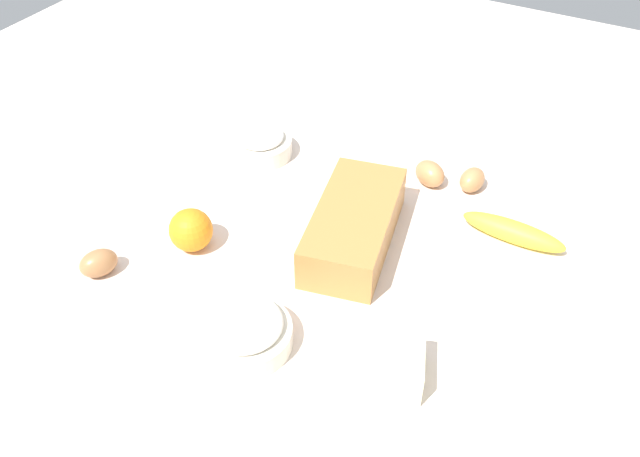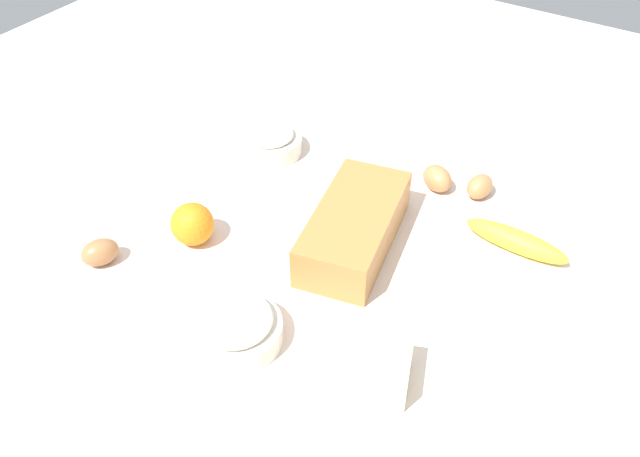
# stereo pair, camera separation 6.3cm
# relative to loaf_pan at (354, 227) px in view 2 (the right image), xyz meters

# --- Properties ---
(ground_plane) EXTENTS (2.40, 2.40, 0.02)m
(ground_plane) POSITION_rel_loaf_pan_xyz_m (0.04, -0.05, -0.05)
(ground_plane) COLOR beige
(loaf_pan) EXTENTS (0.30, 0.19, 0.08)m
(loaf_pan) POSITION_rel_loaf_pan_xyz_m (0.00, 0.00, 0.00)
(loaf_pan) COLOR #B77A3D
(loaf_pan) RESTS_ON ground_plane
(flour_bowl) EXTENTS (0.14, 0.14, 0.07)m
(flour_bowl) POSITION_rel_loaf_pan_xyz_m (0.29, -0.04, -0.01)
(flour_bowl) COLOR silver
(flour_bowl) RESTS_ON ground_plane
(sugar_bowl) EXTENTS (0.13, 0.13, 0.06)m
(sugar_bowl) POSITION_rel_loaf_pan_xyz_m (-0.16, -0.29, -0.01)
(sugar_bowl) COLOR silver
(sugar_bowl) RESTS_ON ground_plane
(banana) EXTENTS (0.05, 0.19, 0.04)m
(banana) POSITION_rel_loaf_pan_xyz_m (-0.14, 0.25, -0.02)
(banana) COLOR yellow
(banana) RESTS_ON ground_plane
(orange_fruit) EXTENTS (0.08, 0.08, 0.08)m
(orange_fruit) POSITION_rel_loaf_pan_xyz_m (0.15, -0.25, -0.00)
(orange_fruit) COLOR orange
(orange_fruit) RESTS_ON ground_plane
(butter_block) EXTENTS (0.11, 0.09, 0.06)m
(butter_block) POSITION_rel_loaf_pan_xyz_m (0.24, 0.19, -0.01)
(butter_block) COLOR #F4EDB2
(butter_block) RESTS_ON ground_plane
(egg_near_butter) EXTENTS (0.07, 0.05, 0.05)m
(egg_near_butter) POSITION_rel_loaf_pan_xyz_m (-0.25, 0.13, -0.02)
(egg_near_butter) COLOR #BC7F4D
(egg_near_butter) RESTS_ON ground_plane
(egg_beside_bowl) EXTENTS (0.08, 0.07, 0.05)m
(egg_beside_bowl) POSITION_rel_loaf_pan_xyz_m (0.28, -0.35, -0.02)
(egg_beside_bowl) COLOR #A56F43
(egg_beside_bowl) RESTS_ON ground_plane
(egg_loose) EXTENTS (0.08, 0.08, 0.05)m
(egg_loose) POSITION_rel_loaf_pan_xyz_m (-0.23, 0.05, -0.02)
(egg_loose) COLOR #BC804D
(egg_loose) RESTS_ON ground_plane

